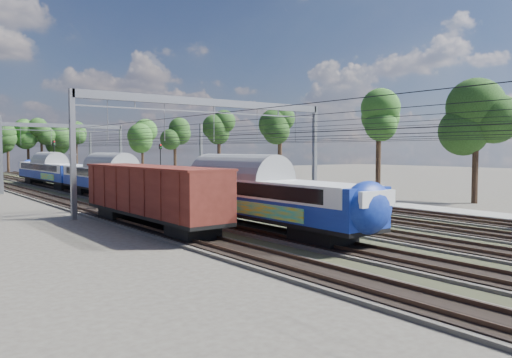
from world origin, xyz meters
TOP-DOWN VIEW (x-y plane):
  - track_bed at (-0.00, 45.00)m, footprint 21.00×130.00m
  - platform at (12.00, 20.00)m, footprint 3.00×70.00m
  - catenary at (0.33, 52.69)m, footprint 25.65×130.00m
  - tree_belt at (7.36, 89.45)m, footprint 39.48×100.46m
  - emu_train at (-4.50, 40.85)m, footprint 3.01×63.72m
  - freight_boxcar at (-9.00, 23.06)m, footprint 2.96×14.30m
  - worker at (4.39, 45.01)m, footprint 0.48×0.71m
  - signal_near at (-0.84, 73.45)m, footprint 0.45×0.42m
  - signal_far at (7.89, 55.63)m, footprint 0.36×0.33m

SIDE VIEW (x-z plane):
  - track_bed at x=0.00m, z-range -0.07..0.27m
  - platform at x=12.00m, z-range 0.00..0.30m
  - worker at x=4.39m, z-range 0.00..1.90m
  - freight_boxcar at x=-9.00m, z-range 0.41..4.09m
  - emu_train at x=-4.50m, z-range 0.39..4.80m
  - signal_far at x=7.89m, z-range 0.75..6.36m
  - signal_near at x=-0.84m, z-range 0.83..7.07m
  - catenary at x=0.33m, z-range 1.90..10.90m
  - tree_belt at x=7.36m, z-range 2.10..14.03m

